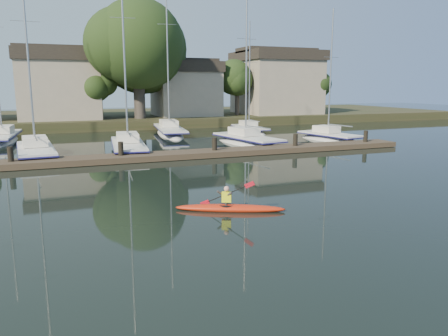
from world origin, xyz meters
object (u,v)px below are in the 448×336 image
object	(u,v)px
kayak	(230,207)
sailboat_4	(329,143)
sailboat_7	(250,134)
dock	(170,155)
sailboat_3	(247,147)
sailboat_1	(37,160)
sailboat_6	(170,136)
sailboat_2	(129,154)
sailboat_5	(3,144)

from	to	relation	value
kayak	sailboat_4	bearing A→B (deg)	71.13
sailboat_4	sailboat_7	size ratio (longest dim) A/B	1.02
dock	sailboat_3	world-z (taller)	sailboat_3
sailboat_1	sailboat_6	distance (m)	14.94
kayak	sailboat_2	world-z (taller)	sailboat_2
kayak	sailboat_3	xyz separation A→B (m)	(8.07, 16.51, -0.36)
sailboat_2	sailboat_4	distance (m)	16.64
kayak	sailboat_1	world-z (taller)	sailboat_1
sailboat_5	sailboat_7	xyz separation A→B (m)	(21.94, -0.49, 0.02)
sailboat_5	sailboat_7	distance (m)	21.95
dock	sailboat_1	world-z (taller)	sailboat_1
kayak	sailboat_2	size ratio (longest dim) A/B	0.25
kayak	sailboat_4	world-z (taller)	sailboat_4
sailboat_7	sailboat_6	bearing A→B (deg)	175.89
kayak	dock	bearing A→B (deg)	110.92
sailboat_5	sailboat_7	bearing A→B (deg)	2.39
kayak	sailboat_5	bearing A→B (deg)	136.16
sailboat_2	dock	bearing A→B (deg)	-58.58
sailboat_4	sailboat_5	bearing A→B (deg)	149.67
kayak	sailboat_4	distance (m)	22.48
kayak	sailboat_3	distance (m)	18.38
dock	sailboat_5	size ratio (longest dim) A/B	2.18
sailboat_4	sailboat_6	size ratio (longest dim) A/B	0.69
sailboat_3	sailboat_7	size ratio (longest dim) A/B	1.19
kayak	dock	xyz separation A→B (m)	(0.79, 12.14, 0.05)
kayak	sailboat_4	size ratio (longest dim) A/B	0.33
kayak	sailboat_2	distance (m)	16.18
sailboat_3	sailboat_7	xyz separation A→B (m)	(3.93, 8.25, 0.03)
sailboat_2	sailboat_7	xyz separation A→B (m)	(13.16, 8.61, 0.02)
sailboat_3	dock	bearing A→B (deg)	-159.04
sailboat_5	sailboat_7	world-z (taller)	sailboat_5
sailboat_1	sailboat_2	world-z (taller)	sailboat_2
sailboat_4	sailboat_5	xyz separation A→B (m)	(-25.42, 8.94, -0.00)
sailboat_1	sailboat_3	world-z (taller)	sailboat_1
sailboat_6	sailboat_3	bearing A→B (deg)	-60.41
dock	sailboat_4	world-z (taller)	sailboat_4
sailboat_6	sailboat_7	xyz separation A→B (m)	(7.81, -0.96, 0.02)
sailboat_1	sailboat_4	bearing A→B (deg)	-3.56
sailboat_6	sailboat_7	world-z (taller)	sailboat_6
dock	sailboat_5	distance (m)	16.94
sailboat_2	sailboat_4	world-z (taller)	sailboat_2
sailboat_7	sailboat_1	bearing A→B (deg)	-152.19
dock	sailboat_2	xyz separation A→B (m)	(-1.95, 4.00, -0.40)
sailboat_5	sailboat_1	bearing A→B (deg)	-69.29
sailboat_1	sailboat_2	distance (m)	5.92
sailboat_2	sailboat_5	size ratio (longest dim) A/B	0.99
sailboat_7	sailboat_2	bearing A→B (deg)	-143.89
sailboat_5	sailboat_4	bearing A→B (deg)	-15.72
sailboat_1	sailboat_3	size ratio (longest dim) A/B	1.05
sailboat_2	sailboat_5	bearing A→B (deg)	139.34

